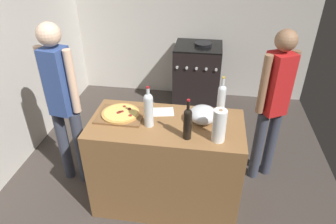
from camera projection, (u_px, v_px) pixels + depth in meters
ground_plane at (166, 150)px, 3.76m from camera, size 3.82×3.70×0.02m
kitchen_wall_rear at (183, 11)px, 4.42m from camera, size 3.82×0.10×2.60m
kitchen_wall_left at (15, 41)px, 3.28m from camera, size 0.10×3.70×2.60m
counter at (166, 164)px, 2.83m from camera, size 1.33×0.65×0.93m
cutting_board at (121, 115)px, 2.67m from camera, size 0.40×0.32×0.02m
pizza at (121, 113)px, 2.66m from camera, size 0.33×0.33×0.03m
mixing_bowl at (203, 115)px, 2.56m from camera, size 0.24×0.24×0.15m
paper_towel_roll at (219, 126)px, 2.31m from camera, size 0.11×0.11×0.28m
wine_bottle_green at (149, 108)px, 2.47m from camera, size 0.08×0.08×0.36m
wine_bottle_amber at (188, 122)px, 2.33m from camera, size 0.07×0.07×0.35m
wine_bottle_dark at (222, 97)px, 2.67m from camera, size 0.07×0.07×0.35m
recipe_sheet at (162, 112)px, 2.74m from camera, size 0.24×0.19×0.00m
stove at (197, 76)px, 4.48m from camera, size 0.66×0.61×0.98m
person_in_stripes at (62, 99)px, 2.83m from camera, size 0.36×0.23×1.70m
person_in_red at (274, 101)px, 2.90m from camera, size 0.34×0.27×1.63m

